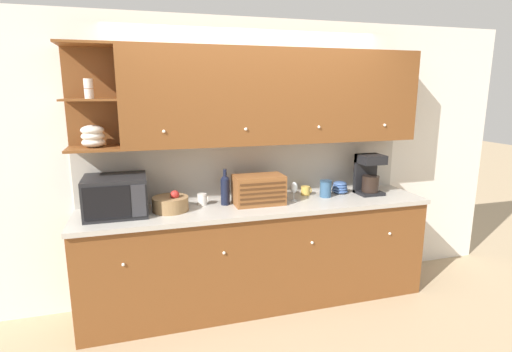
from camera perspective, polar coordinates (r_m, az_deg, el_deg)
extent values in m
plane|color=tan|center=(4.23, -0.85, -15.44)|extent=(24.00, 24.00, 0.00)
cube|color=white|center=(3.84, -1.03, 2.24)|extent=(5.53, 0.06, 2.60)
cube|color=brown|center=(3.77, 0.40, -11.31)|extent=(3.13, 0.61, 0.92)
cube|color=#B7B2A8|center=(3.59, 0.48, -4.39)|extent=(3.15, 0.64, 0.04)
sphere|color=white|center=(3.27, -18.43, -11.92)|extent=(0.03, 0.03, 0.03)
sphere|color=white|center=(3.33, -4.59, -10.90)|extent=(0.03, 0.03, 0.03)
sphere|color=white|center=(3.56, 8.02, -9.41)|extent=(0.03, 0.03, 0.03)
sphere|color=white|center=(3.93, 18.57, -7.81)|extent=(0.03, 0.03, 0.03)
cube|color=#B7B2A8|center=(3.82, -0.88, 1.02)|extent=(3.13, 0.01, 0.53)
cube|color=brown|center=(3.65, 3.02, 11.26)|extent=(2.71, 0.34, 0.83)
cube|color=brown|center=(3.62, -22.44, 10.36)|extent=(0.42, 0.02, 0.83)
cube|color=brown|center=(3.49, -22.15, 3.66)|extent=(0.42, 0.34, 0.02)
cube|color=brown|center=(3.46, -22.67, 10.03)|extent=(0.42, 0.34, 0.02)
cube|color=brown|center=(3.48, -23.26, 16.97)|extent=(0.42, 0.34, 0.02)
sphere|color=white|center=(3.29, -13.03, 6.23)|extent=(0.03, 0.03, 0.03)
sphere|color=white|center=(3.40, -1.48, 6.72)|extent=(0.03, 0.03, 0.03)
sphere|color=white|center=(3.64, 8.98, 6.93)|extent=(0.03, 0.03, 0.03)
sphere|color=white|center=(3.98, 17.92, 6.93)|extent=(0.03, 0.03, 0.03)
ellipsoid|color=silver|center=(3.49, -22.22, 4.48)|extent=(0.18, 0.18, 0.08)
ellipsoid|color=silver|center=(3.48, -22.28, 5.28)|extent=(0.18, 0.18, 0.08)
ellipsoid|color=silver|center=(3.47, -22.35, 6.09)|extent=(0.18, 0.18, 0.08)
cylinder|color=silver|center=(3.46, -22.73, 10.78)|extent=(0.07, 0.07, 0.08)
cylinder|color=silver|center=(3.46, -22.84, 12.08)|extent=(0.07, 0.07, 0.08)
cube|color=black|center=(3.46, -19.39, -2.67)|extent=(0.49, 0.41, 0.32)
cube|color=black|center=(3.26, -20.50, -3.65)|extent=(0.34, 0.01, 0.26)
cube|color=#2D2D33|center=(3.25, -16.42, -3.41)|extent=(0.11, 0.01, 0.26)
cylinder|color=#937047|center=(3.47, -12.13, -3.91)|extent=(0.30, 0.30, 0.12)
sphere|color=red|center=(3.43, -11.52, -2.64)|extent=(0.08, 0.08, 0.08)
cylinder|color=silver|center=(3.60, -7.70, -3.32)|extent=(0.08, 0.08, 0.10)
torus|color=silver|center=(3.60, -6.95, -3.23)|extent=(0.01, 0.07, 0.07)
cylinder|color=black|center=(3.57, -4.42, -2.36)|extent=(0.08, 0.08, 0.22)
sphere|color=black|center=(3.54, -4.45, -0.62)|extent=(0.08, 0.08, 0.08)
cylinder|color=black|center=(3.53, -4.47, 0.37)|extent=(0.03, 0.03, 0.08)
cube|color=brown|center=(3.57, 0.38, -1.97)|extent=(0.45, 0.25, 0.26)
cube|color=#4B2C16|center=(3.48, 0.99, -3.81)|extent=(0.41, 0.01, 0.02)
cube|color=#4B2C16|center=(3.46, 1.00, -3.14)|extent=(0.41, 0.01, 0.02)
cube|color=#4B2C16|center=(3.45, 1.00, -2.47)|extent=(0.41, 0.01, 0.02)
cube|color=#4B2C16|center=(3.44, 1.00, -1.79)|extent=(0.41, 0.01, 0.02)
cube|color=#4B2C16|center=(3.43, 1.00, -1.11)|extent=(0.41, 0.01, 0.02)
cylinder|color=silver|center=(3.72, 5.41, -3.49)|extent=(0.06, 0.06, 0.01)
cylinder|color=silver|center=(3.71, 5.42, -2.92)|extent=(0.01, 0.01, 0.07)
ellipsoid|color=silver|center=(3.69, 5.45, -1.64)|extent=(0.07, 0.07, 0.10)
cylinder|color=gold|center=(3.93, 7.07, -2.09)|extent=(0.09, 0.09, 0.09)
torus|color=gold|center=(3.95, 7.74, -2.01)|extent=(0.01, 0.06, 0.06)
cylinder|color=#33567A|center=(3.88, 9.90, -1.86)|extent=(0.11, 0.11, 0.15)
cylinder|color=navy|center=(3.86, 9.95, -0.70)|extent=(0.11, 0.11, 0.01)
ellipsoid|color=#3D5B93|center=(4.06, 11.86, -2.08)|extent=(0.16, 0.16, 0.04)
ellipsoid|color=#3D5B93|center=(4.06, 11.88, -1.74)|extent=(0.15, 0.15, 0.04)
ellipsoid|color=#3D5B93|center=(4.05, 11.89, -1.40)|extent=(0.14, 0.14, 0.04)
ellipsoid|color=#3D5B93|center=(4.04, 11.91, -1.06)|extent=(0.13, 0.13, 0.04)
cube|color=black|center=(4.09, 15.82, -2.29)|extent=(0.24, 0.22, 0.03)
cylinder|color=black|center=(4.06, 16.02, -1.07)|extent=(0.17, 0.17, 0.16)
cube|color=black|center=(4.12, 15.34, 0.43)|extent=(0.24, 0.05, 0.39)
cube|color=black|center=(4.02, 16.10, 2.32)|extent=(0.24, 0.22, 0.09)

